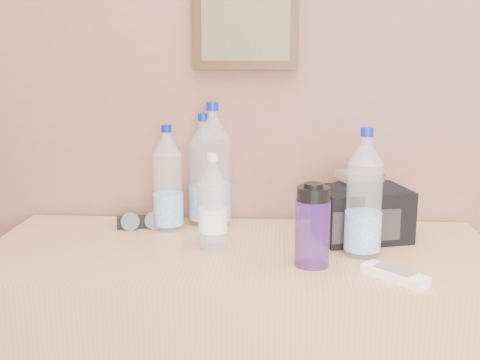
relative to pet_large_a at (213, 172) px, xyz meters
name	(u,v)px	position (x,y,z in m)	size (l,w,h in m)	color
picture_frame	(246,25)	(0.09, 0.06, 0.41)	(0.30, 0.03, 0.25)	#382311
pet_large_a	(213,172)	(0.00, 0.00, 0.00)	(0.10, 0.10, 0.36)	white
pet_large_b	(168,184)	(-0.12, -0.05, -0.03)	(0.08, 0.08, 0.30)	silver
pet_large_c	(204,175)	(-0.03, 0.02, -0.01)	(0.09, 0.09, 0.33)	#CFE8F7
pet_large_d	(364,200)	(0.40, -0.24, -0.02)	(0.09, 0.09, 0.32)	silver
pet_small	(213,207)	(0.02, -0.21, -0.05)	(0.07, 0.07, 0.25)	silver
nalgene_bottle	(313,225)	(0.27, -0.32, -0.06)	(0.08, 0.08, 0.20)	#492184
sunglasses	(142,222)	(-0.20, -0.05, -0.14)	(0.14, 0.05, 0.04)	black
ac_remote	(395,275)	(0.45, -0.40, -0.15)	(0.16, 0.05, 0.02)	white
toiletry_bag	(362,210)	(0.42, -0.10, -0.08)	(0.23, 0.17, 0.16)	black
foil_packet	(359,176)	(0.41, -0.08, 0.01)	(0.11, 0.09, 0.02)	silver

